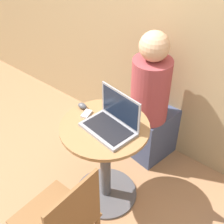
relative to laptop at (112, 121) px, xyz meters
The scene contains 8 objects.
ground_plane 0.78m from the laptop, 161.22° to the right, with size 12.00×12.00×0.00m, color #9E704C.
back_wall 0.95m from the laptop, 93.71° to the left, with size 7.00×0.05×2.60m.
round_table 0.34m from the laptop, 161.22° to the right, with size 0.61×0.61×0.72m.
laptop is the anchor object (origin of this frame).
cell_phone 0.23m from the laptop, behind, with size 0.07×0.10×0.02m.
computer_mouse 0.30m from the laptop, behind, with size 0.07×0.05×0.04m.
chair_empty 0.69m from the laptop, 79.41° to the right, with size 0.41×0.41×0.87m.
person_seated 0.63m from the laptop, 93.47° to the left, with size 0.35×0.49×1.21m.
Camera 1 is at (1.02, -1.19, 2.09)m, focal length 50.00 mm.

